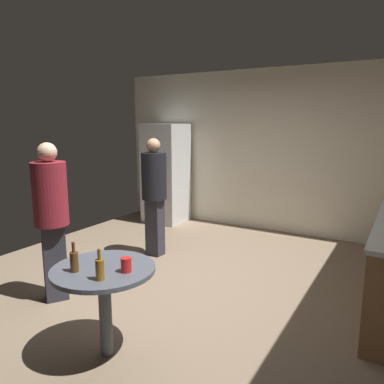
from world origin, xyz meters
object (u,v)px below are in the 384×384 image
object	(u,v)px
beer_bottle_brown	(74,261)
person_in_black_shirt	(154,188)
refrigerator	(166,173)
plastic_cup_red	(126,265)
person_in_maroon_shirt	(51,210)
foreground_table	(104,280)
beer_bottle_amber	(100,269)

from	to	relation	value
beer_bottle_brown	person_in_black_shirt	size ratio (longest dim) A/B	0.14
refrigerator	person_in_black_shirt	size ratio (longest dim) A/B	1.11
person_in_black_shirt	refrigerator	bearing A→B (deg)	-148.63
plastic_cup_red	person_in_black_shirt	distance (m)	2.37
plastic_cup_red	person_in_maroon_shirt	xyz separation A→B (m)	(-1.33, 0.42, 0.17)
foreground_table	beer_bottle_amber	world-z (taller)	beer_bottle_amber
plastic_cup_red	person_in_maroon_shirt	bearing A→B (deg)	162.37
beer_bottle_amber	person_in_black_shirt	xyz separation A→B (m)	(-1.15, 2.24, 0.13)
beer_bottle_brown	person_in_black_shirt	world-z (taller)	person_in_black_shirt
refrigerator	person_in_black_shirt	xyz separation A→B (m)	(0.89, -1.58, 0.05)
refrigerator	beer_bottle_brown	size ratio (longest dim) A/B	7.83
beer_bottle_amber	plastic_cup_red	distance (m)	0.22
foreground_table	plastic_cup_red	size ratio (longest dim) A/B	7.27
refrigerator	beer_bottle_amber	xyz separation A→B (m)	(2.04, -3.82, -0.08)
refrigerator	person_in_black_shirt	distance (m)	1.82
refrigerator	beer_bottle_brown	xyz separation A→B (m)	(1.77, -3.81, -0.08)
beer_bottle_amber	person_in_maroon_shirt	distance (m)	1.41
beer_bottle_brown	person_in_black_shirt	distance (m)	2.39
foreground_table	plastic_cup_red	world-z (taller)	plastic_cup_red
foreground_table	person_in_black_shirt	size ratio (longest dim) A/B	0.49
foreground_table	beer_bottle_brown	xyz separation A→B (m)	(-0.13, -0.17, 0.19)
beer_bottle_brown	plastic_cup_red	distance (m)	0.39
beer_bottle_amber	person_in_black_shirt	distance (m)	2.52
refrigerator	foreground_table	distance (m)	4.12
person_in_black_shirt	person_in_maroon_shirt	bearing A→B (deg)	-1.95
foreground_table	person_in_maroon_shirt	size ratio (longest dim) A/B	0.49
refrigerator	plastic_cup_red	distance (m)	4.19
foreground_table	beer_bottle_brown	size ratio (longest dim) A/B	3.48
beer_bottle_brown	person_in_maroon_shirt	distance (m)	1.17
foreground_table	beer_bottle_amber	size ratio (longest dim) A/B	3.48
person_in_maroon_shirt	refrigerator	bearing A→B (deg)	136.57
refrigerator	foreground_table	bearing A→B (deg)	-62.41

